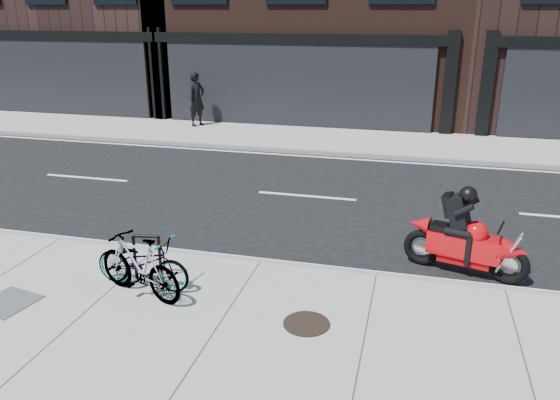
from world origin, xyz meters
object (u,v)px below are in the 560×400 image
(bicycle_rear, at_px, (139,266))
(utility_grate, at_px, (7,302))
(manhole_cover, at_px, (307,324))
(pedestrian, at_px, (197,99))
(bike_rack, at_px, (147,253))
(motorcycle, at_px, (471,240))
(bicycle_front, at_px, (142,262))

(bicycle_rear, distance_m, utility_grate, 2.03)
(manhole_cover, bearing_deg, bicycle_rear, 176.14)
(pedestrian, height_order, manhole_cover, pedestrian)
(bike_rack, bearing_deg, motorcycle, 18.62)
(bicycle_rear, distance_m, pedestrian, 12.78)
(manhole_cover, xyz_separation_m, utility_grate, (-4.46, -0.54, 0.00))
(bike_rack, xyz_separation_m, pedestrian, (-3.92, 11.59, 0.53))
(pedestrian, distance_m, utility_grate, 13.05)
(bicycle_rear, bearing_deg, bicycle_front, -142.26)
(bike_rack, bearing_deg, bicycle_front, -79.27)
(bicycle_front, distance_m, utility_grate, 2.04)
(pedestrian, bearing_deg, utility_grate, -146.22)
(bicycle_front, xyz_separation_m, motorcycle, (5.02, 1.96, 0.08))
(bicycle_rear, bearing_deg, pedestrian, -142.78)
(bicycle_front, relative_size, utility_grate, 2.14)
(bike_rack, xyz_separation_m, utility_grate, (-1.70, -1.23, -0.45))
(pedestrian, relative_size, utility_grate, 2.63)
(bicycle_front, distance_m, bicycle_rear, 0.29)
(manhole_cover, bearing_deg, bicycle_front, 170.70)
(bicycle_front, height_order, bicycle_rear, bicycle_rear)
(bike_rack, height_order, motorcycle, motorcycle)
(motorcycle, relative_size, utility_grate, 2.74)
(bike_rack, height_order, pedestrian, pedestrian)
(bike_rack, distance_m, pedestrian, 12.25)
(pedestrian, bearing_deg, manhole_cover, -127.51)
(bicycle_rear, height_order, manhole_cover, bicycle_rear)
(bike_rack, bearing_deg, utility_grate, -143.95)
(bicycle_rear, height_order, utility_grate, bicycle_rear)
(motorcycle, bearing_deg, bike_rack, -145.71)
(manhole_cover, distance_m, utility_grate, 4.49)
(bicycle_front, distance_m, motorcycle, 5.39)
(bike_rack, distance_m, bicycle_front, 0.26)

